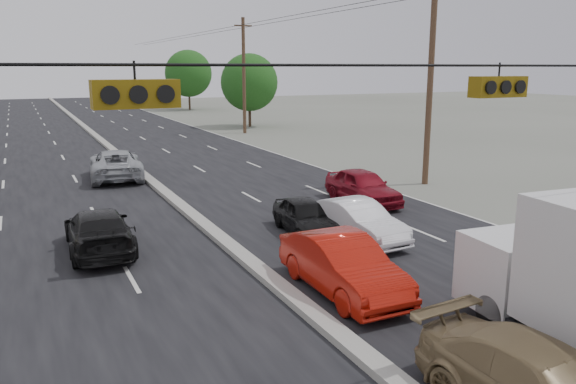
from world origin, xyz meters
name	(u,v)px	position (x,y,z in m)	size (l,w,h in m)	color
road_surface	(121,158)	(0.00, 30.00, 0.00)	(20.00, 160.00, 0.02)	black
center_median	(121,157)	(0.00, 30.00, 0.10)	(0.50, 160.00, 0.20)	gray
utility_pole_right_b	(430,81)	(12.50, 15.00, 5.11)	(1.60, 0.30, 10.00)	#422D1E
utility_pole_right_c	(244,75)	(12.50, 40.00, 5.11)	(1.60, 0.30, 10.00)	#422D1E
traffic_signals	(494,84)	(1.40, 0.00, 5.49)	(25.00, 0.30, 0.54)	black
tree_right_mid	(249,82)	(15.00, 45.00, 4.34)	(5.60, 5.60, 7.14)	#382619
tree_right_far	(188,73)	(16.00, 70.00, 4.96)	(6.40, 6.40, 8.16)	#382619
red_sedan	(343,266)	(1.40, 4.68, 0.75)	(1.59, 4.55, 1.50)	#B0160A
queue_car_a	(306,217)	(3.00, 9.85, 0.63)	(1.49, 3.70, 1.26)	black
queue_car_b	(357,222)	(4.18, 8.34, 0.68)	(1.45, 4.15, 1.37)	white
queue_car_e	(363,187)	(7.29, 12.77, 0.74)	(1.76, 4.37, 1.49)	maroon
oncoming_near	(99,231)	(-3.85, 10.92, 0.69)	(1.93, 4.75, 1.38)	black
oncoming_far	(116,165)	(-1.40, 23.11, 0.77)	(2.55, 5.54, 1.54)	#A1A4A8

